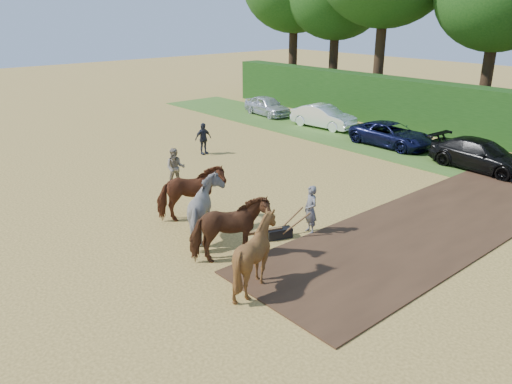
# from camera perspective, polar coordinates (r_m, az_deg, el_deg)

# --- Properties ---
(ground) EXTENTS (120.00, 120.00, 0.00)m
(ground) POSITION_cam_1_polar(r_m,az_deg,el_deg) (14.70, 1.78, -8.44)
(ground) COLOR gold
(ground) RESTS_ON ground
(earth_strip) EXTENTS (4.50, 17.00, 0.05)m
(earth_strip) POSITION_cam_1_polar(r_m,az_deg,el_deg) (19.00, 20.80, -2.86)
(earth_strip) COLOR #472D1C
(earth_strip) RESTS_ON ground
(grass_verge) EXTENTS (50.00, 5.00, 0.03)m
(grass_verge) POSITION_cam_1_polar(r_m,az_deg,el_deg) (25.62, 25.61, 2.26)
(grass_verge) COLOR #38601E
(grass_verge) RESTS_ON ground
(spectator_near) EXTENTS (0.99, 1.03, 1.67)m
(spectator_near) POSITION_cam_1_polar(r_m,az_deg,el_deg) (20.96, -9.20, 2.73)
(spectator_near) COLOR #9F927D
(spectator_near) RESTS_ON ground
(spectator_far) EXTENTS (0.41, 0.96, 1.62)m
(spectator_far) POSITION_cam_1_polar(r_m,az_deg,el_deg) (25.74, -6.05, 6.09)
(spectator_far) COLOR #252832
(spectator_far) RESTS_ON ground
(plough_team) EXTENTS (6.85, 5.01, 1.97)m
(plough_team) POSITION_cam_1_polar(r_m,az_deg,el_deg) (15.32, -4.00, -3.16)
(plough_team) COLOR #622C18
(plough_team) RESTS_ON ground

